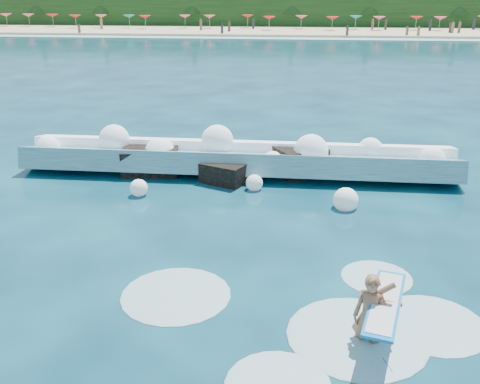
{
  "coord_description": "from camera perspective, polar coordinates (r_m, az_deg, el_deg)",
  "views": [
    {
      "loc": [
        3.04,
        -12.18,
        6.64
      ],
      "look_at": [
        1.5,
        2.0,
        1.2
      ],
      "focal_mm": 40.0,
      "sensor_mm": 36.0,
      "label": 1
    }
  ],
  "objects": [
    {
      "name": "ground",
      "position": [
        14.21,
        -6.96,
        -7.17
      ],
      "size": [
        200.0,
        200.0,
        0.0
      ],
      "primitive_type": "plane",
      "color": "#07243B",
      "rests_on": "ground"
    },
    {
      "name": "beach",
      "position": [
        90.46,
        4.46,
        16.74
      ],
      "size": [
        140.0,
        20.0,
        0.4
      ],
      "primitive_type": "cube",
      "color": "tan",
      "rests_on": "ground"
    },
    {
      "name": "wet_band",
      "position": [
        79.51,
        4.16,
        16.07
      ],
      "size": [
        140.0,
        5.0,
        0.08
      ],
      "primitive_type": "cube",
      "color": "silver",
      "rests_on": "ground"
    },
    {
      "name": "treeline",
      "position": [
        100.31,
        4.71,
        18.45
      ],
      "size": [
        140.0,
        4.0,
        5.0
      ],
      "primitive_type": "cube",
      "color": "black",
      "rests_on": "ground"
    },
    {
      "name": "breaking_wave",
      "position": [
        20.56,
        -0.28,
        3.48
      ],
      "size": [
        16.33,
        2.62,
        1.41
      ],
      "color": "teal",
      "rests_on": "ground"
    },
    {
      "name": "rock_cluster",
      "position": [
        20.3,
        -2.32,
        2.91
      ],
      "size": [
        7.95,
        3.11,
        1.21
      ],
      "color": "black",
      "rests_on": "ground"
    },
    {
      "name": "surfer_with_board",
      "position": [
        11.05,
        14.01,
        -12.52
      ],
      "size": [
        1.26,
        2.99,
        1.82
      ],
      "color": "#8E5C42",
      "rests_on": "ground"
    },
    {
      "name": "wave_spray",
      "position": [
        20.15,
        -0.72,
        4.3
      ],
      "size": [
        15.45,
        4.6,
        1.93
      ],
      "color": "white",
      "rests_on": "ground"
    },
    {
      "name": "surf_foam",
      "position": [
        11.77,
        8.99,
        -13.78
      ],
      "size": [
        9.27,
        5.95,
        0.15
      ],
      "color": "silver",
      "rests_on": "ground"
    },
    {
      "name": "beach_umbrellas",
      "position": [
        92.24,
        4.7,
        18.09
      ],
      "size": [
        110.26,
        6.76,
        0.5
      ],
      "color": "#E54362",
      "rests_on": "ground"
    },
    {
      "name": "beachgoers",
      "position": [
        87.34,
        5.65,
        17.15
      ],
      "size": [
        106.04,
        13.38,
        1.91
      ],
      "color": "#3F332D",
      "rests_on": "ground"
    }
  ]
}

